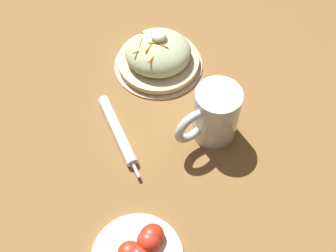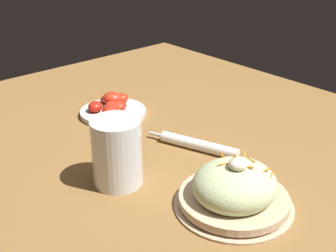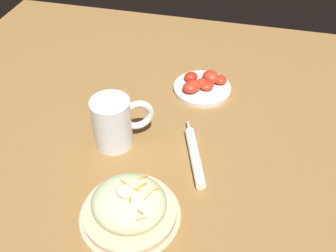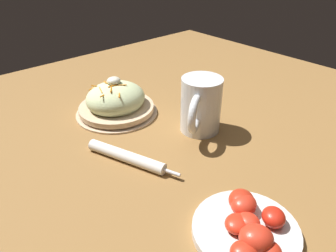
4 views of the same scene
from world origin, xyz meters
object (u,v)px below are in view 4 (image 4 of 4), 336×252
object	(u,v)px
salad_plate	(116,102)
napkin_roll	(127,157)
tomato_plate	(248,227)
beer_mug	(200,108)

from	to	relation	value
salad_plate	napkin_roll	world-z (taller)	salad_plate
salad_plate	tomato_plate	world-z (taller)	salad_plate
beer_mug	napkin_roll	xyz separation A→B (m)	(0.21, -0.01, -0.05)
salad_plate	tomato_plate	distance (m)	0.49
salad_plate	beer_mug	xyz separation A→B (m)	(-0.10, 0.21, 0.03)
salad_plate	beer_mug	world-z (taller)	beer_mug
beer_mug	napkin_roll	bearing A→B (deg)	-3.71
beer_mug	tomato_plate	size ratio (longest dim) A/B	0.84
napkin_roll	tomato_plate	xyz separation A→B (m)	(-0.03, 0.29, 0.01)
beer_mug	napkin_roll	world-z (taller)	beer_mug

